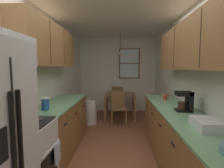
% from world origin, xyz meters
% --- Properties ---
extents(ground_plane, '(12.00, 12.00, 0.00)m').
position_xyz_m(ground_plane, '(0.00, 1.00, 0.00)').
color(ground_plane, brown).
extents(wall_left, '(0.10, 9.00, 2.55)m').
position_xyz_m(wall_left, '(-1.35, 1.00, 1.27)').
color(wall_left, white).
rests_on(wall_left, ground).
extents(wall_right, '(0.10, 9.00, 2.55)m').
position_xyz_m(wall_right, '(1.35, 1.00, 1.27)').
color(wall_right, white).
rests_on(wall_right, ground).
extents(wall_back, '(4.40, 0.10, 2.55)m').
position_xyz_m(wall_back, '(0.00, 3.65, 1.27)').
color(wall_back, white).
rests_on(wall_back, ground).
extents(ceiling_slab, '(4.40, 9.00, 0.08)m').
position_xyz_m(ceiling_slab, '(0.00, 1.00, 2.59)').
color(ceiling_slab, white).
extents(stove_range, '(0.66, 0.59, 1.10)m').
position_xyz_m(stove_range, '(-0.99, -0.57, 0.47)').
color(stove_range, silver).
rests_on(stove_range, ground).
extents(microwave_over_range, '(0.39, 0.60, 0.36)m').
position_xyz_m(microwave_over_range, '(-1.11, -0.57, 1.71)').
color(microwave_over_range, silver).
extents(counter_left, '(0.64, 1.89, 0.90)m').
position_xyz_m(counter_left, '(-1.00, 0.67, 0.45)').
color(counter_left, brown).
rests_on(counter_left, ground).
extents(upper_cabinets_left, '(0.33, 1.97, 0.73)m').
position_xyz_m(upper_cabinets_left, '(-1.14, 0.62, 1.91)').
color(upper_cabinets_left, brown).
extents(counter_right, '(0.64, 3.14, 0.90)m').
position_xyz_m(counter_right, '(1.00, 0.08, 0.45)').
color(counter_right, brown).
rests_on(counter_right, ground).
extents(upper_cabinets_right, '(0.33, 2.82, 0.69)m').
position_xyz_m(upper_cabinets_right, '(1.14, 0.03, 1.85)').
color(upper_cabinets_right, brown).
extents(dining_table, '(0.90, 0.74, 0.74)m').
position_xyz_m(dining_table, '(0.10, 2.75, 0.61)').
color(dining_table, brown).
rests_on(dining_table, ground).
extents(dining_chair_near, '(0.44, 0.44, 0.90)m').
position_xyz_m(dining_chair_near, '(0.05, 2.17, 0.50)').
color(dining_chair_near, brown).
rests_on(dining_chair_near, ground).
extents(dining_chair_far, '(0.44, 0.44, 0.90)m').
position_xyz_m(dining_chair_far, '(0.02, 3.33, 0.50)').
color(dining_chair_far, brown).
rests_on(dining_chair_far, ground).
extents(pendant_light, '(0.26, 0.26, 0.65)m').
position_xyz_m(pendant_light, '(0.10, 2.75, 1.95)').
color(pendant_light, black).
extents(back_window, '(0.71, 0.05, 1.03)m').
position_xyz_m(back_window, '(0.41, 3.58, 1.66)').
color(back_window, brown).
extents(trash_bin, '(0.34, 0.34, 0.63)m').
position_xyz_m(trash_bin, '(-0.70, 2.14, 0.32)').
color(trash_bin, silver).
rests_on(trash_bin, ground).
extents(storage_canister, '(0.11, 0.11, 0.19)m').
position_xyz_m(storage_canister, '(-1.00, 0.08, 0.99)').
color(storage_canister, '#265999').
rests_on(storage_canister, counter_left).
extents(dish_towel, '(0.02, 0.16, 0.24)m').
position_xyz_m(dish_towel, '(-0.64, -0.42, 0.50)').
color(dish_towel, silver).
extents(coffee_maker, '(0.22, 0.18, 0.29)m').
position_xyz_m(coffee_maker, '(1.06, 0.12, 1.05)').
color(coffee_maker, black).
rests_on(coffee_maker, counter_right).
extents(mug_by_coffeemaker, '(0.11, 0.08, 0.11)m').
position_xyz_m(mug_by_coffeemaker, '(1.00, 1.03, 0.95)').
color(mug_by_coffeemaker, '#BF3F33').
rests_on(mug_by_coffeemaker, counter_right).
extents(dish_rack, '(0.28, 0.34, 0.10)m').
position_xyz_m(dish_rack, '(1.02, -0.60, 0.95)').
color(dish_rack, silver).
rests_on(dish_rack, counter_right).
extents(table_serving_bowl, '(0.21, 0.21, 0.06)m').
position_xyz_m(table_serving_bowl, '(-0.01, 2.69, 0.77)').
color(table_serving_bowl, '#4C7299').
rests_on(table_serving_bowl, dining_table).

